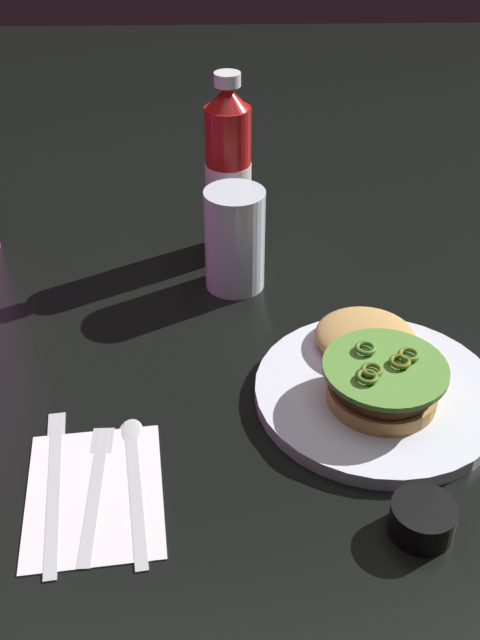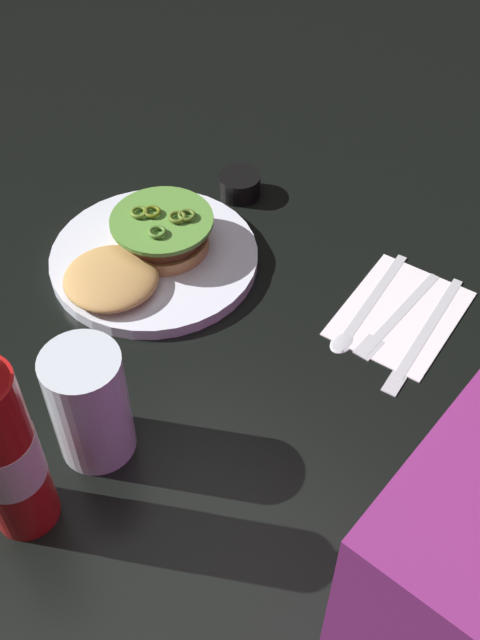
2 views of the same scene
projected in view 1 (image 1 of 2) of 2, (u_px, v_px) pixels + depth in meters
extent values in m
plane|color=black|center=(324.00, 363.00, 0.88)|extent=(3.00, 3.00, 0.00)
cylinder|color=white|center=(377.00, 393.00, 0.83)|extent=(0.27, 0.27, 0.02)
cylinder|color=tan|center=(382.00, 393.00, 0.80)|extent=(0.12, 0.12, 0.02)
cylinder|color=#512D19|center=(384.00, 380.00, 0.79)|extent=(0.11, 0.11, 0.02)
cylinder|color=red|center=(385.00, 372.00, 0.78)|extent=(0.10, 0.10, 0.01)
cylinder|color=#589037|center=(385.00, 368.00, 0.78)|extent=(0.13, 0.13, 0.01)
torus|color=#4E6B22|center=(367.00, 377.00, 0.76)|extent=(0.02, 0.02, 0.01)
torus|color=#51661C|center=(372.00, 370.00, 0.77)|extent=(0.02, 0.02, 0.01)
torus|color=#4A7529|center=(365.00, 348.00, 0.80)|extent=(0.02, 0.02, 0.01)
torus|color=#557621|center=(409.00, 355.00, 0.79)|extent=(0.02, 0.02, 0.01)
torus|color=#576715|center=(400.00, 361.00, 0.78)|extent=(0.02, 0.02, 0.01)
ellipsoid|color=tan|center=(365.00, 337.00, 0.87)|extent=(0.12, 0.12, 0.03)
cylinder|color=#B11514|center=(228.00, 182.00, 1.04)|extent=(0.06, 0.06, 0.21)
cone|color=#B11514|center=(227.00, 97.00, 0.97)|extent=(0.06, 0.06, 0.03)
cylinder|color=white|center=(227.00, 79.00, 0.95)|extent=(0.03, 0.03, 0.02)
cylinder|color=white|center=(228.00, 183.00, 1.04)|extent=(0.06, 0.06, 0.06)
cylinder|color=silver|center=(235.00, 240.00, 0.98)|extent=(0.08, 0.08, 0.14)
cylinder|color=black|center=(422.00, 519.00, 0.68)|extent=(0.06, 0.06, 0.03)
cube|color=white|center=(95.00, 493.00, 0.72)|extent=(0.18, 0.15, 0.00)
cube|color=silver|center=(135.00, 486.00, 0.72)|extent=(0.19, 0.04, 0.00)
ellipsoid|color=silver|center=(130.00, 429.00, 0.78)|extent=(0.04, 0.03, 0.00)
cube|color=silver|center=(94.00, 490.00, 0.72)|extent=(0.17, 0.01, 0.00)
cube|color=silver|center=(102.00, 438.00, 0.77)|extent=(0.04, 0.02, 0.00)
cube|color=silver|center=(53.00, 495.00, 0.71)|extent=(0.19, 0.04, 0.00)
cube|color=silver|center=(55.00, 437.00, 0.77)|extent=(0.08, 0.03, 0.00)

